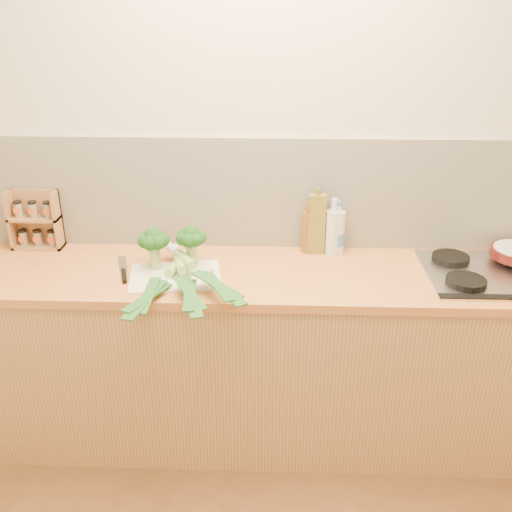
{
  "coord_description": "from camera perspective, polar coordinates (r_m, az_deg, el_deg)",
  "views": [
    {
      "loc": [
        0.06,
        -1.12,
        2.02
      ],
      "look_at": [
        -0.03,
        1.1,
        1.02
      ],
      "focal_mm": 40.0,
      "sensor_mm": 36.0,
      "label": 1
    }
  ],
  "objects": [
    {
      "name": "counter",
      "position": [
        2.8,
        0.61,
        -9.85
      ],
      "size": [
        3.2,
        0.62,
        0.9
      ],
      "color": "tan",
      "rests_on": "ground"
    },
    {
      "name": "glass_bottle",
      "position": [
        2.73,
        7.69,
        2.46
      ],
      "size": [
        0.07,
        0.07,
        0.28
      ],
      "color": "silver",
      "rests_on": "counter"
    },
    {
      "name": "gas_hob",
      "position": [
        2.74,
        22.54,
        -1.53
      ],
      "size": [
        0.58,
        0.5,
        0.04
      ],
      "color": "silver",
      "rests_on": "counter"
    },
    {
      "name": "spice_rack",
      "position": [
        2.98,
        -21.11,
        3.13
      ],
      "size": [
        0.24,
        0.1,
        0.29
      ],
      "color": "#9D6B43",
      "rests_on": "counter"
    },
    {
      "name": "leek_front",
      "position": [
        2.5,
        -8.75,
        -1.75
      ],
      "size": [
        0.2,
        0.67,
        0.04
      ],
      "rotation": [
        0.0,
        0.0,
        -0.21
      ],
      "color": "white",
      "rests_on": "chopping_board"
    },
    {
      "name": "water_bottle",
      "position": [
        2.75,
        8.06,
        2.26
      ],
      "size": [
        0.08,
        0.08,
        0.24
      ],
      "color": "silver",
      "rests_on": "counter"
    },
    {
      "name": "leek_back",
      "position": [
        2.48,
        -6.42,
        -0.89
      ],
      "size": [
        0.43,
        0.6,
        0.04
      ],
      "rotation": [
        0.0,
        0.0,
        0.6
      ],
      "color": "white",
      "rests_on": "chopping_board"
    },
    {
      "name": "amber_bottle",
      "position": [
        2.75,
        5.23,
        2.51
      ],
      "size": [
        0.06,
        0.06,
        0.25
      ],
      "color": "brown",
      "rests_on": "counter"
    },
    {
      "name": "chefs_knife",
      "position": [
        2.61,
        -13.09,
        -1.65
      ],
      "size": [
        0.11,
        0.29,
        0.02
      ],
      "rotation": [
        0.0,
        0.0,
        0.3
      ],
      "color": "silver",
      "rests_on": "counter"
    },
    {
      "name": "leek_mid",
      "position": [
        2.47,
        -7.38,
        -1.51
      ],
      "size": [
        0.24,
        0.66,
        0.04
      ],
      "rotation": [
        0.0,
        0.0,
        0.29
      ],
      "color": "white",
      "rests_on": "chopping_board"
    },
    {
      "name": "chopping_board",
      "position": [
        2.54,
        -8.08,
        -2.03
      ],
      "size": [
        0.43,
        0.35,
        0.01
      ],
      "primitive_type": "cube",
      "rotation": [
        0.0,
        0.0,
        0.16
      ],
      "color": "beige",
      "rests_on": "counter"
    },
    {
      "name": "room_shell",
      "position": [
        2.74,
        0.85,
        6.21
      ],
      "size": [
        3.5,
        3.5,
        3.5
      ],
      "color": "beige",
      "rests_on": "ground"
    },
    {
      "name": "broccoli_right",
      "position": [
        2.56,
        -6.51,
        1.75
      ],
      "size": [
        0.13,
        0.14,
        0.19
      ],
      "color": "#99AA63",
      "rests_on": "chopping_board"
    },
    {
      "name": "oil_tin",
      "position": [
        2.72,
        6.08,
        3.24
      ],
      "size": [
        0.08,
        0.05,
        0.32
      ],
      "color": "olive",
      "rests_on": "counter"
    },
    {
      "name": "broccoli_left",
      "position": [
        2.56,
        -10.2,
        1.52
      ],
      "size": [
        0.14,
        0.14,
        0.19
      ],
      "color": "#99AA63",
      "rests_on": "chopping_board"
    }
  ]
}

